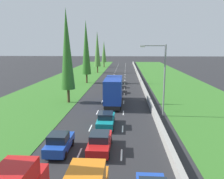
# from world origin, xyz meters

# --- Properties ---
(ground_plane) EXTENTS (300.00, 300.00, 0.00)m
(ground_plane) POSITION_xyz_m (0.00, 60.00, 0.00)
(ground_plane) COLOR #28282B
(ground_plane) RESTS_ON ground
(grass_verge_left) EXTENTS (14.00, 140.00, 0.04)m
(grass_verge_left) POSITION_xyz_m (-12.65, 60.00, 0.02)
(grass_verge_left) COLOR #387528
(grass_verge_left) RESTS_ON ground
(grass_verge_right) EXTENTS (14.00, 140.00, 0.04)m
(grass_verge_right) POSITION_xyz_m (14.35, 60.00, 0.02)
(grass_verge_right) COLOR #387528
(grass_verge_right) RESTS_ON ground
(median_barrier) EXTENTS (0.44, 120.00, 0.85)m
(median_barrier) POSITION_xyz_m (5.70, 60.00, 0.42)
(median_barrier) COLOR #9E9B93
(median_barrier) RESTS_ON ground
(lane_markings) EXTENTS (3.64, 116.00, 0.01)m
(lane_markings) POSITION_xyz_m (0.00, 60.00, 0.01)
(lane_markings) COLOR white
(lane_markings) RESTS_ON ground
(red_sedan_centre_lane) EXTENTS (1.82, 4.50, 1.64)m
(red_sedan_centre_lane) POSITION_xyz_m (-0.09, 15.62, 0.81)
(red_sedan_centre_lane) COLOR red
(red_sedan_centre_lane) RESTS_ON ground
(teal_sedan_centre_lane) EXTENTS (1.82, 4.50, 1.64)m
(teal_sedan_centre_lane) POSITION_xyz_m (-0.11, 21.56, 0.81)
(teal_sedan_centre_lane) COLOR teal
(teal_sedan_centre_lane) RESTS_ON ground
(blue_box_truck_centre_lane) EXTENTS (2.46, 9.40, 4.18)m
(blue_box_truck_centre_lane) POSITION_xyz_m (0.22, 31.44, 2.18)
(blue_box_truck_centre_lane) COLOR black
(blue_box_truck_centre_lane) RESTS_ON ground
(maroon_sedan_centre_lane) EXTENTS (1.82, 4.50, 1.64)m
(maroon_sedan_centre_lane) POSITION_xyz_m (0.11, 40.33, 0.81)
(maroon_sedan_centre_lane) COLOR maroon
(maroon_sedan_centre_lane) RESTS_ON ground
(blue_hatchback_left_lane) EXTENTS (1.74, 3.90, 1.72)m
(blue_hatchback_left_lane) POSITION_xyz_m (-3.44, 15.16, 0.84)
(blue_hatchback_left_lane) COLOR #1E47B7
(blue_hatchback_left_lane) RESTS_ON ground
(maroon_hatchback_centre_lane) EXTENTS (1.74, 3.90, 1.72)m
(maroon_hatchback_centre_lane) POSITION_xyz_m (-0.05, 46.14, 0.84)
(maroon_hatchback_centre_lane) COLOR maroon
(maroon_hatchback_centre_lane) RESTS_ON ground
(green_hatchback_centre_lane) EXTENTS (1.74, 3.90, 1.72)m
(green_hatchback_centre_lane) POSITION_xyz_m (0.24, 51.69, 0.84)
(green_hatchback_centre_lane) COLOR #237A33
(green_hatchback_centre_lane) RESTS_ON ground
(poplar_tree_second) EXTENTS (2.16, 2.16, 14.49)m
(poplar_tree_second) POSITION_xyz_m (-6.98, 32.23, 8.30)
(poplar_tree_second) COLOR #4C3823
(poplar_tree_second) RESTS_ON ground
(poplar_tree_third) EXTENTS (2.17, 2.17, 14.91)m
(poplar_tree_third) POSITION_xyz_m (-7.46, 51.82, 8.51)
(poplar_tree_third) COLOR #4C3823
(poplar_tree_third) RESTS_ON ground
(poplar_tree_fourth) EXTENTS (2.15, 2.15, 13.86)m
(poplar_tree_fourth) POSITION_xyz_m (-7.59, 73.85, 7.99)
(poplar_tree_fourth) COLOR #4C3823
(poplar_tree_fourth) RESTS_ON ground
(poplar_tree_fifth) EXTENTS (2.08, 2.08, 11.18)m
(poplar_tree_fifth) POSITION_xyz_m (-7.49, 95.61, 6.64)
(poplar_tree_fifth) COLOR #4C3823
(poplar_tree_fifth) RESTS_ON ground
(street_light_mast) EXTENTS (3.20, 0.28, 9.00)m
(street_light_mast) POSITION_xyz_m (6.46, 25.88, 5.23)
(street_light_mast) COLOR gray
(street_light_mast) RESTS_ON ground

